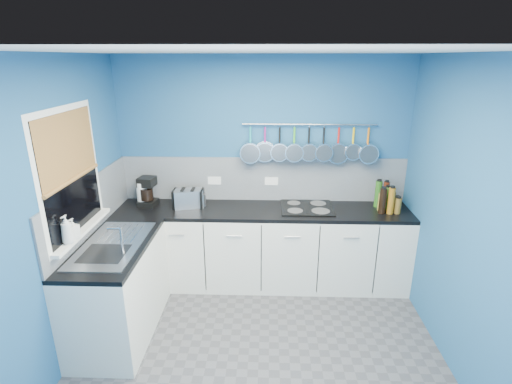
# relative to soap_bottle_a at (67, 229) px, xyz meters

# --- Properties ---
(floor) EXTENTS (3.20, 3.00, 0.02)m
(floor) POSITION_rel_soap_bottle_a_xyz_m (1.53, -0.02, -1.18)
(floor) COLOR #47474C
(floor) RESTS_ON ground
(ceiling) EXTENTS (3.20, 3.00, 0.02)m
(ceiling) POSITION_rel_soap_bottle_a_xyz_m (1.53, -0.02, 1.34)
(ceiling) COLOR white
(ceiling) RESTS_ON ground
(wall_back) EXTENTS (3.20, 0.02, 2.50)m
(wall_back) POSITION_rel_soap_bottle_a_xyz_m (1.53, 1.49, 0.08)
(wall_back) COLOR #1E5180
(wall_back) RESTS_ON ground
(wall_front) EXTENTS (3.20, 0.02, 2.50)m
(wall_front) POSITION_rel_soap_bottle_a_xyz_m (1.53, -1.53, 0.08)
(wall_front) COLOR #1E5180
(wall_front) RESTS_ON ground
(wall_left) EXTENTS (0.02, 3.00, 2.50)m
(wall_left) POSITION_rel_soap_bottle_a_xyz_m (-0.08, -0.02, 0.08)
(wall_left) COLOR #1E5180
(wall_left) RESTS_ON ground
(wall_right) EXTENTS (0.02, 3.00, 2.50)m
(wall_right) POSITION_rel_soap_bottle_a_xyz_m (3.14, -0.02, 0.08)
(wall_right) COLOR #1E5180
(wall_right) RESTS_ON ground
(backsplash_back) EXTENTS (3.20, 0.02, 0.50)m
(backsplash_back) POSITION_rel_soap_bottle_a_xyz_m (1.53, 1.46, -0.02)
(backsplash_back) COLOR #979BA4
(backsplash_back) RESTS_ON wall_back
(backsplash_left) EXTENTS (0.02, 1.80, 0.50)m
(backsplash_left) POSITION_rel_soap_bottle_a_xyz_m (-0.06, 0.58, -0.02)
(backsplash_left) COLOR #979BA4
(backsplash_left) RESTS_ON wall_left
(cabinet_run_back) EXTENTS (3.20, 0.60, 0.86)m
(cabinet_run_back) POSITION_rel_soap_bottle_a_xyz_m (1.53, 1.18, -0.74)
(cabinet_run_back) COLOR silver
(cabinet_run_back) RESTS_ON ground
(worktop_back) EXTENTS (3.20, 0.60, 0.04)m
(worktop_back) POSITION_rel_soap_bottle_a_xyz_m (1.53, 1.18, -0.29)
(worktop_back) COLOR black
(worktop_back) RESTS_ON cabinet_run_back
(cabinet_run_left) EXTENTS (0.60, 1.20, 0.86)m
(cabinet_run_left) POSITION_rel_soap_bottle_a_xyz_m (0.23, 0.28, -0.74)
(cabinet_run_left) COLOR silver
(cabinet_run_left) RESTS_ON ground
(worktop_left) EXTENTS (0.60, 1.20, 0.04)m
(worktop_left) POSITION_rel_soap_bottle_a_xyz_m (0.23, 0.28, -0.29)
(worktop_left) COLOR black
(worktop_left) RESTS_ON cabinet_run_left
(window_frame) EXTENTS (0.01, 1.00, 1.10)m
(window_frame) POSITION_rel_soap_bottle_a_xyz_m (-0.05, 0.28, 0.38)
(window_frame) COLOR white
(window_frame) RESTS_ON wall_left
(window_glass) EXTENTS (0.01, 0.90, 1.00)m
(window_glass) POSITION_rel_soap_bottle_a_xyz_m (-0.04, 0.28, 0.38)
(window_glass) COLOR black
(window_glass) RESTS_ON wall_left
(bamboo_blind) EXTENTS (0.01, 0.90, 0.55)m
(bamboo_blind) POSITION_rel_soap_bottle_a_xyz_m (-0.03, 0.28, 0.61)
(bamboo_blind) COLOR olive
(bamboo_blind) RESTS_ON wall_left
(window_sill) EXTENTS (0.10, 0.98, 0.03)m
(window_sill) POSITION_rel_soap_bottle_a_xyz_m (-0.02, 0.28, -0.13)
(window_sill) COLOR white
(window_sill) RESTS_ON wall_left
(sink_unit) EXTENTS (0.50, 0.95, 0.01)m
(sink_unit) POSITION_rel_soap_bottle_a_xyz_m (0.23, 0.28, -0.27)
(sink_unit) COLOR silver
(sink_unit) RESTS_ON worktop_left
(mixer_tap) EXTENTS (0.12, 0.08, 0.26)m
(mixer_tap) POSITION_rel_soap_bottle_a_xyz_m (0.39, 0.10, -0.14)
(mixer_tap) COLOR silver
(mixer_tap) RESTS_ON worktop_left
(socket_left) EXTENTS (0.15, 0.01, 0.09)m
(socket_left) POSITION_rel_soap_bottle_a_xyz_m (0.98, 1.45, -0.04)
(socket_left) COLOR white
(socket_left) RESTS_ON backsplash_back
(socket_right) EXTENTS (0.15, 0.01, 0.09)m
(socket_right) POSITION_rel_soap_bottle_a_xyz_m (1.63, 1.45, -0.04)
(socket_right) COLOR white
(socket_right) RESTS_ON backsplash_back
(pot_rail) EXTENTS (1.45, 0.02, 0.02)m
(pot_rail) POSITION_rel_soap_bottle_a_xyz_m (2.03, 1.43, 0.61)
(pot_rail) COLOR silver
(pot_rail) RESTS_ON wall_back
(soap_bottle_a) EXTENTS (0.11, 0.11, 0.24)m
(soap_bottle_a) POSITION_rel_soap_bottle_a_xyz_m (0.00, 0.00, 0.00)
(soap_bottle_a) COLOR white
(soap_bottle_a) RESTS_ON window_sill
(soap_bottle_b) EXTENTS (0.10, 0.10, 0.17)m
(soap_bottle_b) POSITION_rel_soap_bottle_a_xyz_m (0.00, 0.09, -0.03)
(soap_bottle_b) COLOR white
(soap_bottle_b) RESTS_ON window_sill
(paper_towel) EXTENTS (0.13, 0.13, 0.27)m
(paper_towel) POSITION_rel_soap_bottle_a_xyz_m (0.21, 1.24, -0.14)
(paper_towel) COLOR white
(paper_towel) RESTS_ON worktop_back
(coffee_maker) EXTENTS (0.21, 0.23, 0.32)m
(coffee_maker) POSITION_rel_soap_bottle_a_xyz_m (0.26, 1.24, -0.11)
(coffee_maker) COLOR black
(coffee_maker) RESTS_ON worktop_back
(toaster) EXTENTS (0.34, 0.25, 0.20)m
(toaster) POSITION_rel_soap_bottle_a_xyz_m (0.72, 1.21, -0.17)
(toaster) COLOR silver
(toaster) RESTS_ON worktop_back
(canister) EXTENTS (0.11, 0.11, 0.14)m
(canister) POSITION_rel_soap_bottle_a_xyz_m (0.86, 1.24, -0.20)
(canister) COLOR silver
(canister) RESTS_ON worktop_back
(hob) EXTENTS (0.56, 0.49, 0.01)m
(hob) POSITION_rel_soap_bottle_a_xyz_m (2.02, 1.22, -0.26)
(hob) COLOR black
(hob) RESTS_ON worktop_back
(pan_0) EXTENTS (0.23, 0.10, 0.42)m
(pan_0) POSITION_rel_soap_bottle_a_xyz_m (1.40, 1.42, 0.40)
(pan_0) COLOR silver
(pan_0) RESTS_ON pot_rail
(pan_1) EXTENTS (0.22, 0.06, 0.41)m
(pan_1) POSITION_rel_soap_bottle_a_xyz_m (1.55, 1.42, 0.40)
(pan_1) COLOR silver
(pan_1) RESTS_ON pot_rail
(pan_2) EXTENTS (0.20, 0.11, 0.39)m
(pan_2) POSITION_rel_soap_bottle_a_xyz_m (1.71, 1.42, 0.41)
(pan_2) COLOR silver
(pan_2) RESTS_ON pot_rail
(pan_3) EXTENTS (0.20, 0.12, 0.39)m
(pan_3) POSITION_rel_soap_bottle_a_xyz_m (1.87, 1.42, 0.41)
(pan_3) COLOR silver
(pan_3) RESTS_ON pot_rail
(pan_4) EXTENTS (0.20, 0.12, 0.39)m
(pan_4) POSITION_rel_soap_bottle_a_xyz_m (2.03, 1.42, 0.42)
(pan_4) COLOR silver
(pan_4) RESTS_ON pot_rail
(pan_5) EXTENTS (0.20, 0.12, 0.39)m
(pan_5) POSITION_rel_soap_bottle_a_xyz_m (2.19, 1.42, 0.42)
(pan_5) COLOR silver
(pan_5) RESTS_ON pot_rail
(pan_6) EXTENTS (0.23, 0.07, 0.42)m
(pan_6) POSITION_rel_soap_bottle_a_xyz_m (2.35, 1.42, 0.40)
(pan_6) COLOR silver
(pan_6) RESTS_ON pot_rail
(pan_7) EXTENTS (0.18, 0.10, 0.37)m
(pan_7) POSITION_rel_soap_bottle_a_xyz_m (2.51, 1.42, 0.42)
(pan_7) COLOR silver
(pan_7) RESTS_ON pot_rail
(pan_8) EXTENTS (0.22, 0.12, 0.41)m
(pan_8) POSITION_rel_soap_bottle_a_xyz_m (2.67, 1.42, 0.41)
(pan_8) COLOR silver
(pan_8) RESTS_ON pot_rail
(condiment_0) EXTENTS (0.07, 0.07, 0.16)m
(condiment_0) POSITION_rel_soap_bottle_a_xyz_m (2.96, 1.31, -0.19)
(condiment_0) COLOR brown
(condiment_0) RESTS_ON worktop_back
(condiment_1) EXTENTS (0.06, 0.06, 0.28)m
(condiment_1) POSITION_rel_soap_bottle_a_xyz_m (2.88, 1.29, -0.13)
(condiment_1) COLOR #4C190C
(condiment_1) RESTS_ON worktop_back
(condiment_2) EXTENTS (0.07, 0.07, 0.29)m
(condiment_2) POSITION_rel_soap_bottle_a_xyz_m (2.80, 1.29, -0.12)
(condiment_2) COLOR #265919
(condiment_2) RESTS_ON worktop_back
(condiment_3) EXTENTS (0.06, 0.06, 0.14)m
(condiment_3) POSITION_rel_soap_bottle_a_xyz_m (2.98, 1.20, -0.20)
(condiment_3) COLOR black
(condiment_3) RESTS_ON worktop_back
(condiment_4) EXTENTS (0.06, 0.06, 0.25)m
(condiment_4) POSITION_rel_soap_bottle_a_xyz_m (2.87, 1.21, -0.14)
(condiment_4) COLOR #3F721E
(condiment_4) RESTS_ON worktop_back
(condiment_5) EXTENTS (0.07, 0.07, 0.19)m
(condiment_5) POSITION_rel_soap_bottle_a_xyz_m (2.80, 1.18, -0.17)
(condiment_5) COLOR olive
(condiment_5) RESTS_ON worktop_back
(condiment_6) EXTENTS (0.07, 0.07, 0.17)m
(condiment_6) POSITION_rel_soap_bottle_a_xyz_m (2.96, 1.10, -0.19)
(condiment_6) COLOR brown
(condiment_6) RESTS_ON worktop_back
(condiment_7) EXTENTS (0.07, 0.07, 0.28)m
(condiment_7) POSITION_rel_soap_bottle_a_xyz_m (2.88, 1.09, -0.13)
(condiment_7) COLOR #8C5914
(condiment_7) RESTS_ON worktop_back
(condiment_8) EXTENTS (0.07, 0.07, 0.27)m
(condiment_8) POSITION_rel_soap_bottle_a_xyz_m (2.80, 1.10, -0.13)
(condiment_8) COLOR black
(condiment_8) RESTS_ON worktop_back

